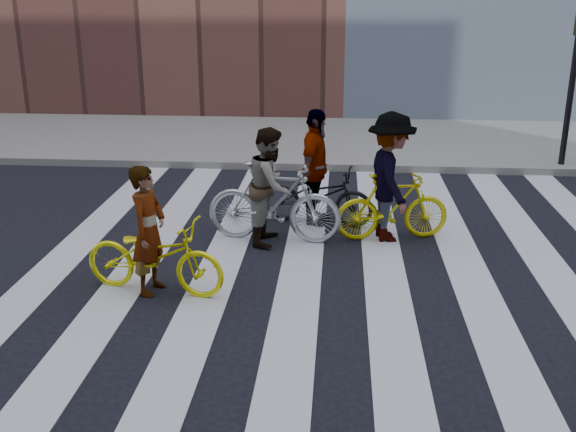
# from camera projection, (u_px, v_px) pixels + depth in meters

# --- Properties ---
(ground) EXTENTS (100.00, 100.00, 0.00)m
(ground) POSITION_uv_depth(u_px,v_px,m) (343.00, 271.00, 8.89)
(ground) COLOR black
(ground) RESTS_ON ground
(sidewalk_far) EXTENTS (100.00, 5.00, 0.15)m
(sidewalk_far) POSITION_uv_depth(u_px,v_px,m) (343.00, 141.00, 15.93)
(sidewalk_far) COLOR gray
(sidewalk_far) RESTS_ON ground
(zebra_crosswalk) EXTENTS (8.25, 10.00, 0.01)m
(zebra_crosswalk) POSITION_uv_depth(u_px,v_px,m) (343.00, 271.00, 8.88)
(zebra_crosswalk) COLOR silver
(zebra_crosswalk) RESTS_ON ground
(bike_yellow_left) EXTENTS (1.88, 0.96, 0.94)m
(bike_yellow_left) POSITION_uv_depth(u_px,v_px,m) (154.00, 256.00, 8.16)
(bike_yellow_left) COLOR #FFFA0E
(bike_yellow_left) RESTS_ON ground
(bike_silver_mid) EXTENTS (2.03, 0.78, 1.19)m
(bike_silver_mid) POSITION_uv_depth(u_px,v_px,m) (274.00, 202.00, 9.76)
(bike_silver_mid) COLOR #B7BCC1
(bike_silver_mid) RESTS_ON ground
(bike_yellow_right) EXTENTS (1.74, 0.78, 1.01)m
(bike_yellow_right) POSITION_uv_depth(u_px,v_px,m) (392.00, 207.00, 9.86)
(bike_yellow_right) COLOR yellow
(bike_yellow_right) RESTS_ON ground
(bike_dark_rear) EXTENTS (1.85, 0.96, 0.92)m
(bike_dark_rear) POSITION_uv_depth(u_px,v_px,m) (318.00, 195.00, 10.53)
(bike_dark_rear) COLOR black
(bike_dark_rear) RESTS_ON ground
(rider_left) EXTENTS (0.49, 0.65, 1.60)m
(rider_left) POSITION_uv_depth(u_px,v_px,m) (148.00, 230.00, 8.06)
(rider_left) COLOR slate
(rider_left) RESTS_ON ground
(rider_mid) EXTENTS (0.73, 0.89, 1.70)m
(rider_mid) POSITION_uv_depth(u_px,v_px,m) (271.00, 186.00, 9.68)
(rider_mid) COLOR slate
(rider_mid) RESTS_ON ground
(rider_right) EXTENTS (0.92, 1.33, 1.90)m
(rider_right) POSITION_uv_depth(u_px,v_px,m) (390.00, 178.00, 9.72)
(rider_right) COLOR slate
(rider_right) RESTS_ON ground
(rider_rear) EXTENTS (0.66, 1.14, 1.82)m
(rider_rear) POSITION_uv_depth(u_px,v_px,m) (315.00, 168.00, 10.39)
(rider_rear) COLOR slate
(rider_rear) RESTS_ON ground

